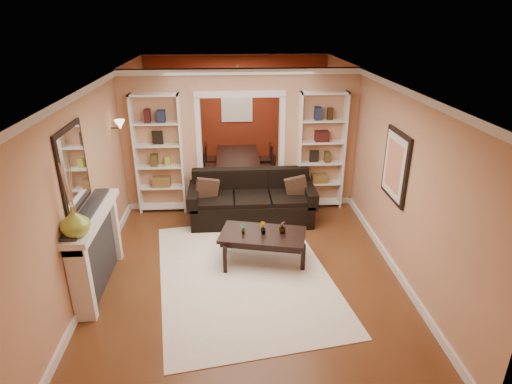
{
  "coord_description": "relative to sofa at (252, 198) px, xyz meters",
  "views": [
    {
      "loc": [
        -0.24,
        -6.8,
        3.66
      ],
      "look_at": [
        0.17,
        -0.8,
        1.11
      ],
      "focal_mm": 30.0,
      "sensor_mm": 36.0,
      "label": 1
    }
  ],
  "objects": [
    {
      "name": "floor",
      "position": [
        -0.17,
        -0.45,
        -0.45
      ],
      "size": [
        8.0,
        8.0,
        0.0
      ],
      "primitive_type": "plane",
      "color": "brown",
      "rests_on": "ground"
    },
    {
      "name": "ceiling",
      "position": [
        -0.17,
        -0.45,
        2.25
      ],
      "size": [
        8.0,
        8.0,
        0.0
      ],
      "primitive_type": "plane",
      "rotation": [
        3.14,
        0.0,
        0.0
      ],
      "color": "white",
      "rests_on": "ground"
    },
    {
      "name": "wall_back",
      "position": [
        -0.17,
        3.55,
        0.9
      ],
      "size": [
        8.0,
        0.0,
        8.0
      ],
      "primitive_type": "plane",
      "rotation": [
        1.57,
        0.0,
        0.0
      ],
      "color": "tan",
      "rests_on": "ground"
    },
    {
      "name": "wall_front",
      "position": [
        -0.17,
        -4.45,
        0.9
      ],
      "size": [
        8.0,
        0.0,
        8.0
      ],
      "primitive_type": "plane",
      "rotation": [
        -1.57,
        0.0,
        0.0
      ],
      "color": "tan",
      "rests_on": "ground"
    },
    {
      "name": "wall_left",
      "position": [
        -2.42,
        -0.45,
        0.9
      ],
      "size": [
        0.0,
        8.0,
        8.0
      ],
      "primitive_type": "plane",
      "rotation": [
        1.57,
        0.0,
        1.57
      ],
      "color": "tan",
      "rests_on": "ground"
    },
    {
      "name": "wall_right",
      "position": [
        2.08,
        -0.45,
        0.9
      ],
      "size": [
        0.0,
        8.0,
        8.0
      ],
      "primitive_type": "plane",
      "rotation": [
        1.57,
        0.0,
        -1.57
      ],
      "color": "tan",
      "rests_on": "ground"
    },
    {
      "name": "partition_wall",
      "position": [
        -0.17,
        0.75,
        0.9
      ],
      "size": [
        4.5,
        0.15,
        2.7
      ],
      "primitive_type": "cube",
      "color": "tan",
      "rests_on": "floor"
    },
    {
      "name": "red_back_panel",
      "position": [
        -0.17,
        3.52,
        0.87
      ],
      "size": [
        4.44,
        0.04,
        2.64
      ],
      "primitive_type": "cube",
      "color": "maroon",
      "rests_on": "floor"
    },
    {
      "name": "dining_window",
      "position": [
        -0.17,
        3.48,
        1.1
      ],
      "size": [
        0.78,
        0.03,
        0.98
      ],
      "primitive_type": "cube",
      "color": "#8CA5CC",
      "rests_on": "wall_back"
    },
    {
      "name": "area_rug",
      "position": [
        -0.22,
        -1.8,
        -0.45
      ],
      "size": [
        2.97,
        3.79,
        0.01
      ],
      "primitive_type": "cube",
      "rotation": [
        0.0,
        0.0,
        0.16
      ],
      "color": "white",
      "rests_on": "floor"
    },
    {
      "name": "sofa",
      "position": [
        0.0,
        0.0,
        0.0
      ],
      "size": [
        2.32,
        1.0,
        0.91
      ],
      "primitive_type": "cube",
      "color": "black",
      "rests_on": "floor"
    },
    {
      "name": "pillow_left",
      "position": [
        -0.82,
        -0.02,
        0.19
      ],
      "size": [
        0.43,
        0.21,
        0.41
      ],
      "primitive_type": "cube",
      "rotation": [
        0.0,
        0.0,
        0.22
      ],
      "color": "#4F3421",
      "rests_on": "sofa"
    },
    {
      "name": "pillow_right",
      "position": [
        0.82,
        -0.02,
        0.19
      ],
      "size": [
        0.4,
        0.12,
        0.39
      ],
      "primitive_type": "cube",
      "rotation": [
        0.0,
        0.0,
        -0.02
      ],
      "color": "#4F3421",
      "rests_on": "sofa"
    },
    {
      "name": "coffee_table",
      "position": [
        0.09,
        -1.45,
        -0.21
      ],
      "size": [
        1.43,
        0.98,
        0.49
      ],
      "primitive_type": "cube",
      "rotation": [
        0.0,
        0.0,
        -0.23
      ],
      "color": "black",
      "rests_on": "floor"
    },
    {
      "name": "plant_left",
      "position": [
        -0.22,
        -1.45,
        0.13
      ],
      "size": [
        0.11,
        0.1,
        0.18
      ],
      "primitive_type": "imported",
      "rotation": [
        0.0,
        0.0,
        0.38
      ],
      "color": "#336626",
      "rests_on": "coffee_table"
    },
    {
      "name": "plant_center",
      "position": [
        0.09,
        -1.45,
        0.13
      ],
      "size": [
        0.13,
        0.13,
        0.19
      ],
      "primitive_type": "imported",
      "rotation": [
        0.0,
        0.0,
        2.44
      ],
      "color": "#336626",
      "rests_on": "coffee_table"
    },
    {
      "name": "plant_right",
      "position": [
        0.39,
        -1.45,
        0.14
      ],
      "size": [
        0.14,
        0.14,
        0.2
      ],
      "primitive_type": "imported",
      "rotation": [
        0.0,
        0.0,
        4.41
      ],
      "color": "#336626",
      "rests_on": "coffee_table"
    },
    {
      "name": "bookshelf_left",
      "position": [
        -1.72,
        0.58,
        0.7
      ],
      "size": [
        0.9,
        0.3,
        2.3
      ],
      "primitive_type": "cube",
      "color": "white",
      "rests_on": "floor"
    },
    {
      "name": "bookshelf_right",
      "position": [
        1.38,
        0.58,
        0.7
      ],
      "size": [
        0.9,
        0.3,
        2.3
      ],
      "primitive_type": "cube",
      "color": "white",
      "rests_on": "floor"
    },
    {
      "name": "fireplace",
      "position": [
        -2.26,
        -1.95,
        0.13
      ],
      "size": [
        0.32,
        1.7,
        1.16
      ],
      "primitive_type": "cube",
      "color": "white",
      "rests_on": "floor"
    },
    {
      "name": "vase",
      "position": [
        -2.26,
        -2.57,
        0.89
      ],
      "size": [
        0.39,
        0.39,
        0.36
      ],
      "primitive_type": "imported",
      "rotation": [
        0.0,
        0.0,
        0.12
      ],
      "color": "#92B139",
      "rests_on": "fireplace"
    },
    {
      "name": "mirror",
      "position": [
        -2.4,
        -1.95,
        1.35
      ],
      "size": [
        0.03,
        0.95,
        1.1
      ],
      "primitive_type": "cube",
      "color": "silver",
      "rests_on": "wall_left"
    },
    {
      "name": "wall_sconce",
      "position": [
        -2.32,
        0.1,
        1.38
      ],
      "size": [
        0.18,
        0.18,
        0.22
      ],
      "primitive_type": "cube",
      "color": "#FFE0A5",
      "rests_on": "wall_left"
    },
    {
      "name": "framed_art",
      "position": [
        2.04,
        -1.45,
        1.1
      ],
      "size": [
        0.04,
        0.85,
        1.05
      ],
      "primitive_type": "cube",
      "color": "black",
      "rests_on": "wall_right"
    },
    {
      "name": "dining_table",
      "position": [
        -0.17,
        2.08,
        -0.15
      ],
      "size": [
        1.72,
        0.96,
        0.61
      ],
      "primitive_type": "imported",
      "rotation": [
        0.0,
        0.0,
        1.57
      ],
      "color": "black",
      "rests_on": "floor"
    },
    {
      "name": "dining_chair_nw",
      "position": [
        -0.72,
        1.78,
        -0.01
      ],
      "size": [
        0.46,
        0.46,
        0.88
      ],
      "primitive_type": "cube",
      "rotation": [
        0.0,
        0.0,
        1.52
      ],
      "color": "black",
      "rests_on": "floor"
    },
    {
      "name": "dining_chair_ne",
      "position": [
        0.38,
        1.78,
        -0.05
      ],
      "size": [
        0.48,
        0.48,
        0.8
      ],
      "primitive_type": "cube",
      "rotation": [
        0.0,
        0.0,
        -1.83
      ],
      "color": "black",
      "rests_on": "floor"
    },
    {
      "name": "dining_chair_sw",
      "position": [
        -0.72,
        2.38,
        -0.04
      ],
      "size": [
        0.44,
        0.44,
        0.83
      ],
      "primitive_type": "cube",
      "rotation": [
        0.0,
        0.0,
        1.49
      ],
      "color": "black",
      "rests_on": "floor"
    },
    {
      "name": "dining_chair_se",
      "position": [
        0.38,
        2.38,
        -0.06
      ],
      "size": [
        0.4,
        0.4,
        0.8
      ],
      "primitive_type": "cube",
      "rotation": [
        0.0,
        0.0,
        -1.55
      ],
      "color": "black",
      "rests_on": "floor"
    },
    {
      "name": "chandelier",
      "position": [
        -0.17,
        2.25,
        1.57
      ],
      "size": [
        0.5,
        0.5,
        0.3
      ],
      "primitive_type": "cube",
      "color": "#3A2E1A",
      "rests_on": "ceiling"
    }
  ]
}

